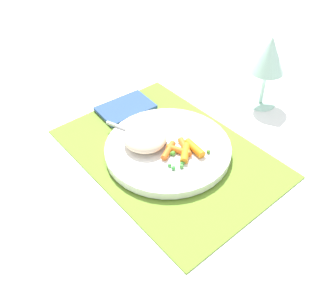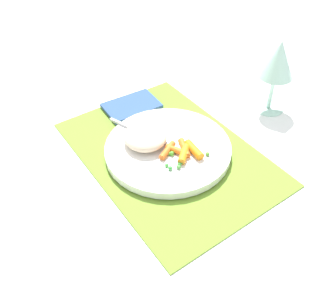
% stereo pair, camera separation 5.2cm
% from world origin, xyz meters
% --- Properties ---
extents(ground_plane, '(2.40, 2.40, 0.00)m').
position_xyz_m(ground_plane, '(0.00, 0.00, 0.00)').
color(ground_plane, white).
extents(placemat, '(0.46, 0.32, 0.01)m').
position_xyz_m(placemat, '(0.00, 0.00, 0.00)').
color(placemat, olive).
rests_on(placemat, ground_plane).
extents(plate, '(0.27, 0.27, 0.02)m').
position_xyz_m(plate, '(0.00, 0.00, 0.01)').
color(plate, white).
rests_on(plate, placemat).
extents(rice_mound, '(0.09, 0.09, 0.04)m').
position_xyz_m(rice_mound, '(-0.03, -0.03, 0.04)').
color(rice_mound, beige).
rests_on(rice_mound, plate).
extents(carrot_portion, '(0.08, 0.08, 0.02)m').
position_xyz_m(carrot_portion, '(0.04, 0.01, 0.03)').
color(carrot_portion, orange).
rests_on(carrot_portion, plate).
extents(pea_scatter, '(0.07, 0.09, 0.01)m').
position_xyz_m(pea_scatter, '(0.05, -0.01, 0.03)').
color(pea_scatter, '#56AA33').
rests_on(pea_scatter, plate).
extents(fork, '(0.20, 0.08, 0.01)m').
position_xyz_m(fork, '(-0.03, -0.01, 0.03)').
color(fork, '#BBBBBB').
rests_on(fork, plate).
extents(wine_glass, '(0.08, 0.08, 0.18)m').
position_xyz_m(wine_glass, '(0.01, 0.30, 0.13)').
color(wine_glass, '#B2E0CC').
rests_on(wine_glass, ground_plane).
extents(napkin, '(0.09, 0.13, 0.01)m').
position_xyz_m(napkin, '(-0.18, 0.02, 0.01)').
color(napkin, '#33518C').
rests_on(napkin, placemat).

